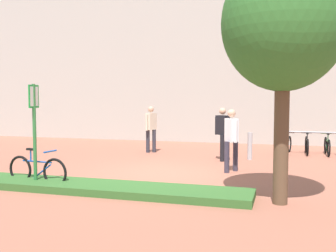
{
  "coord_description": "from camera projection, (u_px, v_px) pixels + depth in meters",
  "views": [
    {
      "loc": [
        3.15,
        -10.19,
        2.03
      ],
      "look_at": [
        -0.48,
        2.17,
        1.12
      ],
      "focal_mm": 42.6,
      "sensor_mm": 36.0,
      "label": 1
    }
  ],
  "objects": [
    {
      "name": "bike_rack_cluster",
      "position": [
        307.0,
        145.0,
        14.36
      ],
      "size": [
        2.11,
        1.6,
        0.83
      ],
      "color": "#99999E",
      "rests_on": "ground"
    },
    {
      "name": "person_casual_tan",
      "position": [
        231.0,
        136.0,
        10.88
      ],
      "size": [
        0.42,
        0.53,
        1.72
      ],
      "color": "#383342",
      "rests_on": "ground"
    },
    {
      "name": "person_suited_dark",
      "position": [
        222.0,
        131.0,
        12.8
      ],
      "size": [
        0.53,
        0.42,
        1.72
      ],
      "color": "black",
      "rests_on": "ground"
    },
    {
      "name": "person_shirt_blue",
      "position": [
        151.0,
        126.0,
        14.8
      ],
      "size": [
        0.36,
        0.58,
        1.72
      ],
      "color": "#2D2D38",
      "rests_on": "ground"
    },
    {
      "name": "building_facade",
      "position": [
        215.0,
        33.0,
        18.33
      ],
      "size": [
        28.0,
        1.2,
        10.0
      ],
      "primitive_type": "cube",
      "color": "#B2ADA3",
      "rests_on": "ground"
    },
    {
      "name": "bike_at_sign",
      "position": [
        37.0,
        170.0,
        9.28
      ],
      "size": [
        1.67,
        0.42,
        0.86
      ],
      "color": "black",
      "rests_on": "ground"
    },
    {
      "name": "tree_sidewalk",
      "position": [
        284.0,
        25.0,
        7.41
      ],
      "size": [
        2.32,
        2.32,
        4.7
      ],
      "color": "brown",
      "rests_on": "ground"
    },
    {
      "name": "bollard_steel",
      "position": [
        250.0,
        146.0,
        13.07
      ],
      "size": [
        0.16,
        0.16,
        0.9
      ],
      "primitive_type": "cylinder",
      "color": "#ADADB2",
      "rests_on": "ground"
    },
    {
      "name": "planter_strip",
      "position": [
        91.0,
        187.0,
        8.72
      ],
      "size": [
        7.0,
        1.1,
        0.16
      ],
      "primitive_type": "cube",
      "color": "#336028",
      "rests_on": "ground"
    },
    {
      "name": "parking_sign_post",
      "position": [
        34.0,
        120.0,
        9.02
      ],
      "size": [
        0.08,
        0.36,
        2.34
      ],
      "color": "#2D7238",
      "rests_on": "ground"
    },
    {
      "name": "ground_plane",
      "position": [
        162.0,
        173.0,
        10.78
      ],
      "size": [
        60.0,
        60.0,
        0.0
      ],
      "primitive_type": "plane",
      "color": "#9E5B47"
    }
  ]
}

